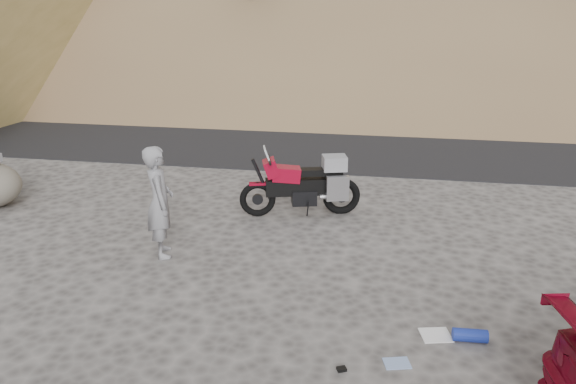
# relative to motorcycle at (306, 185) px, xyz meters

# --- Properties ---
(ground) EXTENTS (140.00, 140.00, 0.00)m
(ground) POSITION_rel_motorcycle_xyz_m (0.32, -2.77, -0.63)
(ground) COLOR #44413F
(ground) RESTS_ON ground
(road) EXTENTS (120.00, 7.00, 0.05)m
(road) POSITION_rel_motorcycle_xyz_m (0.32, 6.23, -0.63)
(road) COLOR black
(road) RESTS_ON ground
(motorcycle) EXTENTS (2.42, 1.09, 1.47)m
(motorcycle) POSITION_rel_motorcycle_xyz_m (0.00, 0.00, 0.00)
(motorcycle) COLOR black
(motorcycle) RESTS_ON ground
(man) EXTENTS (0.72, 0.84, 1.94)m
(man) POSITION_rel_motorcycle_xyz_m (-2.18, -2.24, -0.63)
(man) COLOR gray
(man) RESTS_ON ground
(gear_white_cloth) EXTENTS (0.46, 0.43, 0.01)m
(gear_white_cloth) POSITION_rel_motorcycle_xyz_m (2.30, -3.97, -0.62)
(gear_white_cloth) COLOR white
(gear_white_cloth) RESTS_ON ground
(gear_blue_mat) EXTENTS (0.45, 0.19, 0.18)m
(gear_blue_mat) POSITION_rel_motorcycle_xyz_m (2.73, -4.02, -0.54)
(gear_blue_mat) COLOR navy
(gear_blue_mat) RESTS_ON ground
(gear_glove_b) EXTENTS (0.14, 0.12, 0.04)m
(gear_glove_b) POSITION_rel_motorcycle_xyz_m (1.13, -4.91, -0.61)
(gear_glove_b) COLOR black
(gear_glove_b) RESTS_ON ground
(gear_blue_cloth) EXTENTS (0.37, 0.31, 0.01)m
(gear_blue_cloth) POSITION_rel_motorcycle_xyz_m (1.79, -4.66, -0.62)
(gear_blue_cloth) COLOR #829AC9
(gear_blue_cloth) RESTS_ON ground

